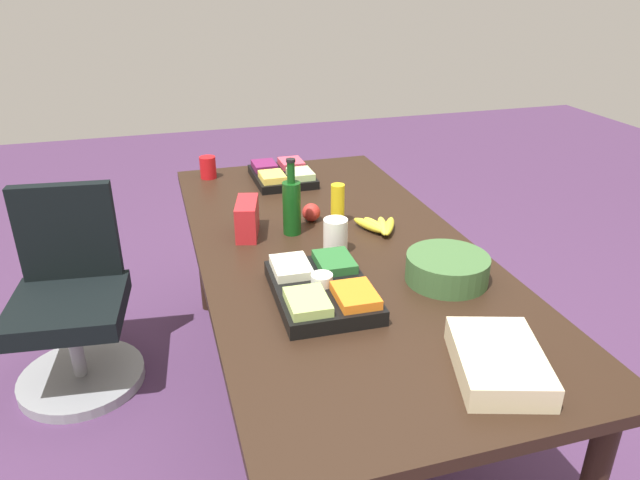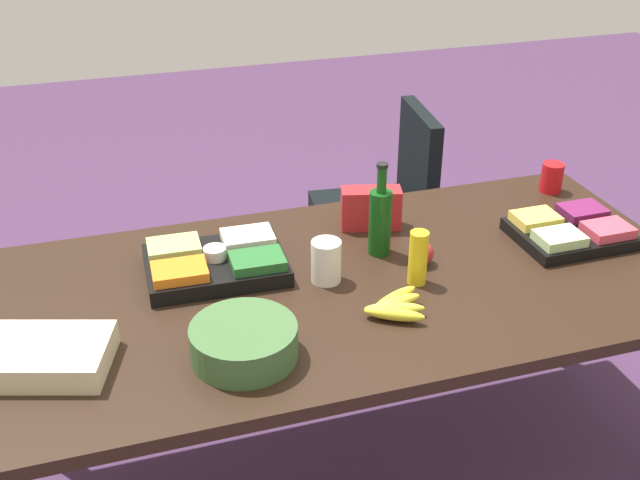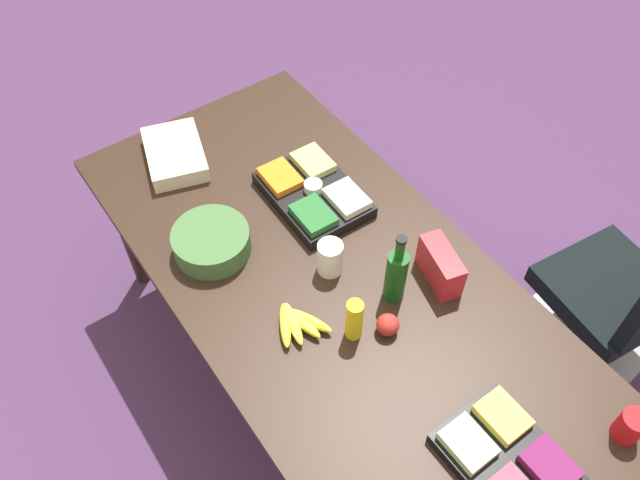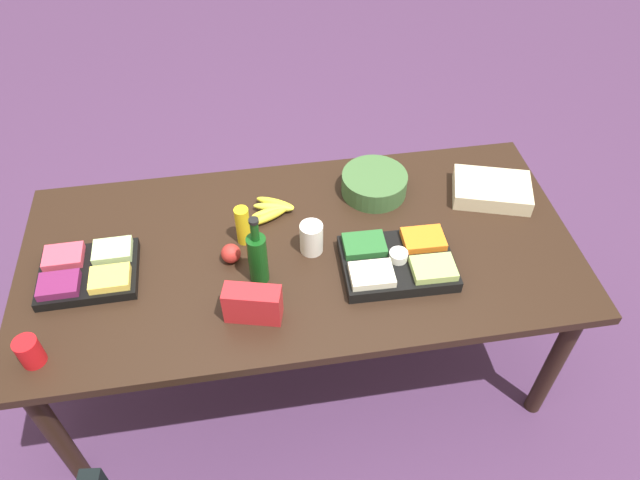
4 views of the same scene
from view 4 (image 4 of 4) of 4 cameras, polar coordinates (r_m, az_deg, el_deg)
name	(u,v)px [view 4 (image 4 of 4)]	position (r m, az deg, el deg)	size (l,w,h in m)	color
ground_plane	(304,357)	(2.99, -1.57, -11.03)	(10.00, 10.00, 0.00)	#482C4E
conference_table	(300,260)	(2.42, -1.90, -1.95)	(2.18, 1.03, 0.79)	black
wine_bottle	(258,257)	(2.18, -5.96, -1.61)	(0.07, 0.07, 0.31)	#104614
sheet_cake	(492,190)	(2.66, 16.03, 4.61)	(0.32, 0.22, 0.07)	beige
mayo_jar	(311,238)	(2.31, -0.82, 0.19)	(0.09, 0.09, 0.13)	white
fruit_platter	(88,271)	(2.40, -21.22, -2.80)	(0.36, 0.28, 0.07)	black
apple_red	(231,253)	(2.31, -8.48, -1.27)	(0.08, 0.08, 0.08)	#AF2924
salad_bowl	(374,184)	(2.58, 5.18, 5.37)	(0.28, 0.28, 0.09)	#3C6233
red_solo_cup	(30,352)	(2.22, -25.93, -9.54)	(0.08, 0.08, 0.11)	red
mustard_bottle	(243,225)	(2.35, -7.36, 1.38)	(0.06, 0.06, 0.17)	yellow
banana_bunch	(273,209)	(2.49, -4.55, 2.91)	(0.20, 0.18, 0.04)	yellow
chip_bag_red	(253,304)	(2.11, -6.42, -6.07)	(0.20, 0.08, 0.14)	red
veggie_tray	(398,261)	(2.28, 7.40, -2.03)	(0.43, 0.31, 0.09)	black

